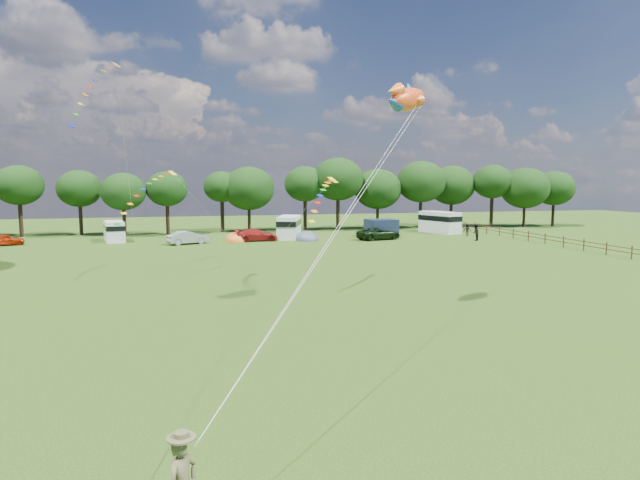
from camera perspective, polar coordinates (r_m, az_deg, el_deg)
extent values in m
plane|color=#16320A|center=(20.61, 5.51, -13.57)|extent=(180.00, 180.00, 0.00)
cylinder|color=black|center=(76.87, -29.29, 1.89)|extent=(0.49, 0.49, 4.25)
ellipsoid|color=black|center=(76.72, -29.46, 5.11)|extent=(5.86, 5.86, 4.98)
cylinder|color=black|center=(75.95, -24.15, 1.97)|extent=(0.47, 0.47, 3.90)
ellipsoid|color=black|center=(75.79, -24.29, 5.02)|extent=(5.58, 5.58, 4.74)
cylinder|color=black|center=(72.14, -20.14, 1.80)|extent=(0.44, 0.44, 3.56)
ellipsoid|color=black|center=(71.96, -20.25, 4.87)|extent=(5.56, 5.56, 4.73)
cylinder|color=black|center=(72.71, -15.93, 2.13)|extent=(0.47, 0.47, 3.95)
ellipsoid|color=black|center=(72.54, -16.03, 5.26)|extent=(5.33, 5.33, 4.53)
cylinder|color=black|center=(74.58, -10.37, 2.52)|extent=(0.50, 0.50, 4.33)
ellipsoid|color=black|center=(74.43, -10.43, 5.61)|extent=(4.95, 4.95, 4.21)
cylinder|color=black|center=(74.47, -7.55, 2.17)|extent=(0.43, 0.43, 3.31)
ellipsoid|color=black|center=(74.28, -7.60, 5.47)|extent=(7.03, 7.03, 5.98)
cylinder|color=black|center=(75.95, -1.60, 2.70)|extent=(0.50, 0.50, 4.36)
ellipsoid|color=black|center=(75.80, -1.61, 6.00)|extent=(5.84, 5.84, 4.97)
cylinder|color=black|center=(76.21, 1.92, 2.78)|extent=(0.51, 0.51, 4.55)
ellipsoid|color=black|center=(76.06, 1.93, 6.51)|extent=(7.15, 7.15, 6.08)
cylinder|color=black|center=(78.84, 6.15, 2.38)|extent=(0.42, 0.42, 3.21)
ellipsoid|color=black|center=(78.67, 6.18, 5.43)|extent=(6.90, 6.90, 5.86)
cylinder|color=black|center=(80.66, 10.66, 2.74)|extent=(0.48, 0.48, 4.17)
ellipsoid|color=black|center=(80.51, 10.72, 6.13)|extent=(7.16, 7.16, 6.09)
cylinder|color=black|center=(85.04, 13.79, 2.67)|extent=(0.45, 0.45, 3.66)
ellipsoid|color=black|center=(84.88, 13.87, 5.69)|extent=(7.05, 7.05, 5.99)
cylinder|color=black|center=(85.52, 17.82, 2.90)|extent=(0.52, 0.52, 4.65)
ellipsoid|color=black|center=(85.39, 17.92, 5.95)|extent=(5.96, 5.96, 5.06)
cylinder|color=black|center=(87.05, 20.92, 2.36)|extent=(0.42, 0.42, 3.19)
ellipsoid|color=black|center=(86.89, 21.03, 5.19)|extent=(7.23, 7.23, 6.14)
cylinder|color=black|center=(90.55, 23.59, 2.49)|extent=(0.44, 0.44, 3.52)
ellipsoid|color=black|center=(90.40, 23.71, 5.08)|extent=(6.22, 6.22, 5.28)
cylinder|color=#472D19|center=(55.36, 30.31, -1.17)|extent=(0.12, 0.12, 1.20)
cylinder|color=#472D19|center=(57.53, 28.24, -0.81)|extent=(0.12, 0.12, 1.20)
cylinder|color=#472D19|center=(56.39, 29.27, -0.64)|extent=(0.08, 3.00, 0.08)
cylinder|color=#472D19|center=(56.44, 29.25, -1.04)|extent=(0.08, 3.00, 0.08)
cylinder|color=#472D19|center=(59.76, 26.31, -0.47)|extent=(0.12, 0.12, 1.20)
cylinder|color=#472D19|center=(58.60, 27.27, -0.30)|extent=(0.08, 3.00, 0.08)
cylinder|color=#472D19|center=(58.64, 27.25, -0.69)|extent=(0.08, 3.00, 0.08)
cylinder|color=#472D19|center=(62.07, 24.53, -0.16)|extent=(0.12, 0.12, 1.20)
cylinder|color=#472D19|center=(60.87, 25.42, 0.02)|extent=(0.08, 3.00, 0.08)
cylinder|color=#472D19|center=(60.91, 25.40, -0.36)|extent=(0.08, 3.00, 0.08)
cylinder|color=#472D19|center=(64.43, 22.88, 0.14)|extent=(0.12, 0.12, 1.20)
cylinder|color=#472D19|center=(63.21, 23.71, 0.31)|extent=(0.08, 3.00, 0.08)
cylinder|color=#472D19|center=(63.24, 23.69, -0.05)|extent=(0.08, 3.00, 0.08)
cylinder|color=#472D19|center=(66.84, 21.35, 0.41)|extent=(0.12, 0.12, 1.20)
cylinder|color=#472D19|center=(65.59, 22.11, 0.58)|extent=(0.08, 3.00, 0.08)
cylinder|color=#472D19|center=(65.63, 22.10, 0.23)|extent=(0.08, 3.00, 0.08)
cylinder|color=#472D19|center=(69.30, 19.92, 0.66)|extent=(0.12, 0.12, 1.20)
cylinder|color=#472D19|center=(68.03, 20.63, 0.83)|extent=(0.08, 3.00, 0.08)
cylinder|color=#472D19|center=(68.07, 20.62, 0.49)|extent=(0.08, 3.00, 0.08)
cylinder|color=#472D19|center=(71.79, 18.59, 0.89)|extent=(0.12, 0.12, 1.20)
cylinder|color=#472D19|center=(70.51, 19.25, 1.06)|extent=(0.08, 3.00, 0.08)
cylinder|color=#472D19|center=(70.54, 19.24, 0.74)|extent=(0.08, 3.00, 0.08)
cylinder|color=#472D19|center=(74.33, 17.35, 1.11)|extent=(0.12, 0.12, 1.20)
cylinder|color=#472D19|center=(73.03, 17.97, 1.28)|extent=(0.08, 3.00, 0.08)
cylinder|color=#472D19|center=(73.06, 17.96, 0.96)|extent=(0.08, 3.00, 0.08)
cylinder|color=#472D19|center=(76.90, 16.20, 1.31)|extent=(0.12, 0.12, 1.20)
cylinder|color=#472D19|center=(75.58, 16.77, 1.48)|extent=(0.08, 3.00, 0.08)
cylinder|color=#472D19|center=(75.61, 16.76, 1.17)|extent=(0.08, 3.00, 0.08)
cylinder|color=#472D19|center=(79.50, 15.11, 1.50)|extent=(0.12, 0.12, 1.20)
cylinder|color=#472D19|center=(78.17, 15.65, 1.66)|extent=(0.08, 3.00, 0.08)
cylinder|color=#472D19|center=(78.20, 15.64, 1.37)|extent=(0.08, 3.00, 0.08)
imported|color=#A32105|center=(67.19, -30.54, 0.01)|extent=(4.06, 2.60, 1.26)
imported|color=gray|center=(60.95, -13.96, 0.25)|extent=(4.44, 2.92, 1.47)
imported|color=maroon|center=(62.60, -6.81, 0.54)|extent=(4.94, 2.35, 1.44)
imported|color=black|center=(64.11, 6.30, 0.70)|extent=(5.86, 3.65, 1.48)
cube|color=white|center=(66.36, -21.10, 0.87)|extent=(2.90, 4.99, 2.34)
cube|color=black|center=(66.32, -21.12, 1.28)|extent=(2.96, 5.09, 0.55)
cylinder|color=black|center=(64.98, -20.97, 0.02)|extent=(0.69, 0.37, 0.66)
cylinder|color=black|center=(67.90, -21.18, 0.27)|extent=(0.69, 0.37, 0.66)
cube|color=white|center=(65.32, -3.31, 1.37)|extent=(3.92, 5.89, 2.72)
cube|color=black|center=(65.28, -3.32, 1.86)|extent=(3.99, 6.01, 0.64)
cylinder|color=black|center=(63.72, -3.52, 0.36)|extent=(0.82, 0.51, 0.77)
cylinder|color=black|center=(67.10, -3.11, 0.67)|extent=(0.82, 0.51, 0.77)
cube|color=silver|center=(73.82, 12.65, 1.85)|extent=(4.09, 6.18, 2.85)
cube|color=black|center=(73.78, 12.66, 2.30)|extent=(4.18, 6.31, 0.68)
cylinder|color=black|center=(72.65, 13.63, 0.95)|extent=(0.86, 0.53, 0.80)
cylinder|color=black|center=(75.19, 11.67, 1.17)|extent=(0.86, 0.53, 0.80)
ellipsoid|color=orange|center=(62.63, -8.90, -0.14)|extent=(2.67, 3.07, 2.19)
cylinder|color=orange|center=(62.63, -8.90, -0.12)|extent=(2.81, 2.81, 0.08)
ellipsoid|color=#454D65|center=(63.14, -1.40, -0.01)|extent=(2.73, 3.14, 2.13)
cylinder|color=#454D65|center=(63.13, -1.40, 0.01)|extent=(2.87, 2.87, 0.08)
cube|color=#152034|center=(67.13, 6.55, 1.26)|extent=(3.81, 3.21, 2.22)
ellipsoid|color=#F04915|center=(29.72, 9.33, 14.59)|extent=(3.17, 2.66, 1.77)
ellipsoid|color=#FCFE20|center=(29.70, 9.32, 14.32)|extent=(1.98, 1.65, 0.97)
cone|color=orange|center=(28.66, 7.84, 15.48)|extent=(1.33, 1.25, 0.93)
cone|color=#1C479C|center=(28.58, 7.83, 14.39)|extent=(1.33, 1.25, 0.93)
cone|color=#1C479C|center=(29.88, 9.45, 15.64)|extent=(0.98, 1.01, 0.79)
sphere|color=white|center=(30.80, 9.91, 14.59)|extent=(0.29, 0.29, 0.29)
sphere|color=black|center=(30.88, 9.91, 14.57)|extent=(0.15, 0.15, 0.15)
cube|color=#F8A914|center=(48.89, -20.93, 17.08)|extent=(0.78, 0.84, 0.41)
cube|color=red|center=(48.40, -21.32, 16.90)|extent=(0.46, 0.67, 0.12)
cube|color=orange|center=(47.90, -21.72, 16.68)|extent=(0.46, 0.66, 0.13)
cube|color=yellow|center=(47.39, -22.12, 16.36)|extent=(0.45, 0.66, 0.14)
cube|color=#198C1E|center=(46.87, -22.53, 15.93)|extent=(0.45, 0.66, 0.15)
cube|color=#0C1EB2|center=(46.33, -22.93, 15.40)|extent=(0.44, 0.66, 0.16)
cube|color=red|center=(45.80, -23.35, 14.75)|extent=(0.44, 0.66, 0.17)
cube|color=orange|center=(45.26, -23.76, 13.99)|extent=(0.43, 0.65, 0.18)
cube|color=yellow|center=(44.72, -24.18, 13.10)|extent=(0.43, 0.65, 0.19)
cube|color=#198C1E|center=(44.18, -24.59, 12.10)|extent=(0.42, 0.65, 0.20)
cube|color=#0C1EB2|center=(43.66, -25.01, 10.96)|extent=(0.41, 0.65, 0.20)
cube|color=yellow|center=(42.66, -15.46, 6.90)|extent=(0.69, 0.71, 0.33)
cube|color=red|center=(42.23, -16.02, 6.74)|extent=(0.45, 0.52, 0.09)
cube|color=orange|center=(41.79, -16.60, 6.53)|extent=(0.45, 0.52, 0.10)
cube|color=yellow|center=(41.36, -17.18, 6.20)|extent=(0.44, 0.52, 0.11)
cube|color=#198C1E|center=(40.94, -17.77, 5.75)|extent=(0.44, 0.51, 0.12)
cube|color=#0C1EB2|center=(40.52, -18.37, 5.18)|extent=(0.44, 0.51, 0.13)
cube|color=red|center=(40.11, -18.97, 4.48)|extent=(0.43, 0.51, 0.14)
cube|color=orange|center=(39.72, -19.58, 3.65)|extent=(0.43, 0.51, 0.14)
cube|color=yellow|center=(39.35, -20.20, 2.69)|extent=(0.43, 0.50, 0.15)
cube|color=#198C1E|center=(39.00, -20.82, 1.59)|extent=(0.42, 0.50, 0.16)
cube|color=#F3FF1C|center=(37.40, 1.38, 6.42)|extent=(0.87, 0.87, 0.41)
cube|color=red|center=(36.80, 1.12, 6.31)|extent=(0.60, 0.60, 0.11)
cube|color=orange|center=(36.19, 0.86, 6.14)|extent=(0.59, 0.60, 0.13)
cube|color=yellow|center=(35.59, 0.59, 5.82)|extent=(0.59, 0.60, 0.14)
cube|color=#198C1E|center=(34.99, 0.31, 5.37)|extent=(0.59, 0.60, 0.15)
cube|color=#0C1EB2|center=(34.40, 0.02, 4.77)|extent=(0.58, 0.59, 0.16)
cube|color=red|center=(33.82, -0.28, 4.01)|extent=(0.58, 0.59, 0.17)
cube|color=orange|center=(33.24, -0.59, 3.08)|extent=(0.58, 0.59, 0.18)
cube|color=yellow|center=(32.69, -0.90, 1.99)|extent=(0.57, 0.58, 0.18)
imported|color=black|center=(65.21, 16.25, 0.78)|extent=(1.08, 1.08, 1.94)
imported|color=black|center=(70.59, 15.44, 1.08)|extent=(1.10, 0.63, 1.62)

